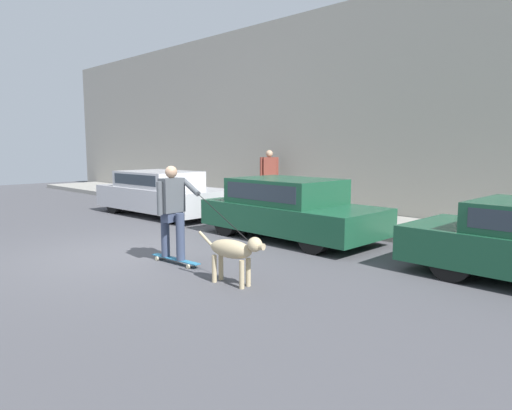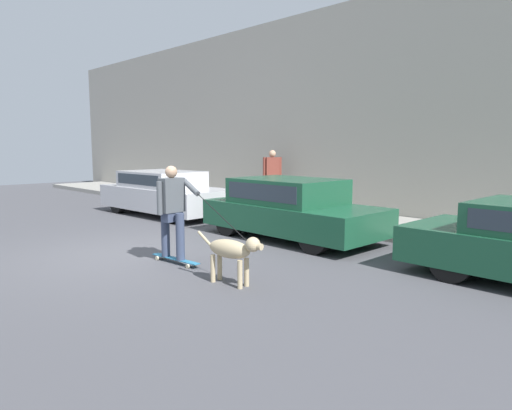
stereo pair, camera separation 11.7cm
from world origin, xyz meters
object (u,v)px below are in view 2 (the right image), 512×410
pedestrian_with_bag (272,175)px  fire_hydrant (139,194)px  parked_car_0 (165,193)px  parked_car_1 (291,209)px  dog (232,251)px  skateboarder (172,209)px

pedestrian_with_bag → fire_hydrant: 4.92m
parked_car_0 → fire_hydrant: bearing=161.7°
parked_car_1 → pedestrian_with_bag: bearing=139.8°
parked_car_1 → pedestrian_with_bag: size_ratio=2.34×
parked_car_0 → parked_car_1: size_ratio=1.09×
parked_car_1 → dog: 3.47m
dog → fire_hydrant: size_ratio=1.88×
parked_car_0 → pedestrian_with_bag: 3.27m
parked_car_0 → pedestrian_with_bag: bearing=60.7°
parked_car_1 → pedestrian_with_bag: (-3.28, 2.86, 0.46)m
skateboarder → fire_hydrant: skateboarder is taller
parked_car_0 → skateboarder: bearing=-33.8°
parked_car_1 → parked_car_0: bearing=-179.0°
skateboarder → pedestrian_with_bag: bearing=115.2°
parked_car_1 → pedestrian_with_bag: pedestrian_with_bag is taller
dog → pedestrian_with_bag: 7.71m
skateboarder → pedestrian_with_bag: (-3.27, 5.84, 0.16)m
pedestrian_with_bag → dog: bearing=159.0°
skateboarder → fire_hydrant: size_ratio=3.94×
parked_car_0 → pedestrian_with_bag: size_ratio=2.55×
parked_car_0 → skateboarder: (4.76, -2.97, 0.31)m
dog → pedestrian_with_bag: pedestrian_with_bag is taller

